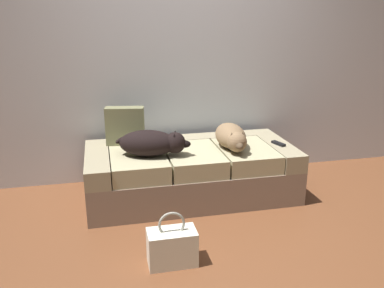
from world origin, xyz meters
TOP-DOWN VIEW (x-y plane):
  - ground_plane at (0.00, 0.00)m, footprint 10.00×10.00m
  - back_wall at (0.00, 1.63)m, footprint 6.40×0.10m
  - couch at (0.00, 1.05)m, footprint 1.83×0.87m
  - dog_dark at (-0.35, 0.92)m, footprint 0.63×0.38m
  - dog_tan at (0.35, 0.97)m, footprint 0.29×0.61m
  - tv_remote at (0.79, 0.96)m, footprint 0.09×0.16m
  - throw_pillow at (-0.55, 1.29)m, footprint 0.36×0.17m
  - handbag at (-0.36, 0.02)m, footprint 0.32×0.18m

SIDE VIEW (x-z plane):
  - ground_plane at x=0.00m, z-range 0.00..0.00m
  - handbag at x=-0.36m, z-range -0.06..0.31m
  - couch at x=0.00m, z-range 0.00..0.45m
  - tv_remote at x=0.79m, z-range 0.45..0.48m
  - dog_tan at x=0.35m, z-range 0.46..0.66m
  - dog_dark at x=-0.35m, z-range 0.46..0.67m
  - throw_pillow at x=-0.55m, z-range 0.45..0.79m
  - back_wall at x=0.00m, z-range 0.00..2.80m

